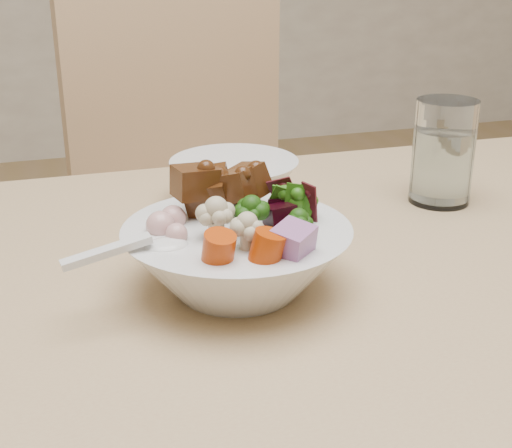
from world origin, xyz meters
name	(u,v)px	position (x,y,z in m)	size (l,w,h in m)	color
dining_table	(464,310)	(0.13, 0.01, 0.63)	(1.50, 0.86, 0.70)	tan
chair_far	(206,214)	(-0.02, 0.63, 0.54)	(0.52, 0.52, 0.96)	tan
food_bowl	(238,253)	(-0.14, 0.01, 0.74)	(0.22, 0.22, 0.12)	silver
soup_spoon	(151,248)	(-0.23, -0.02, 0.77)	(0.12, 0.04, 0.02)	silver
water_glass	(443,156)	(0.19, 0.17, 0.76)	(0.08, 0.08, 0.14)	white
side_bowl	(234,181)	(-0.07, 0.26, 0.73)	(0.17, 0.17, 0.06)	silver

